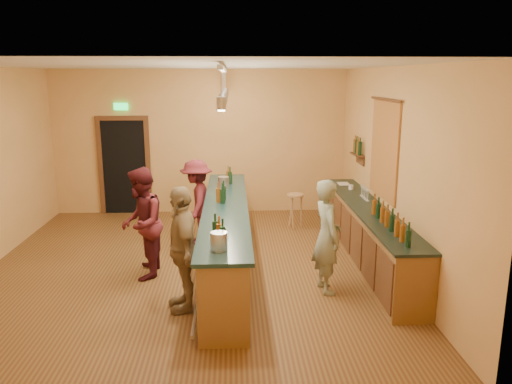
{
  "coord_description": "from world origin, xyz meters",
  "views": [
    {
      "loc": [
        0.72,
        -7.67,
        3.04
      ],
      "look_at": [
        1.1,
        0.2,
        1.21
      ],
      "focal_mm": 35.0,
      "sensor_mm": 36.0,
      "label": 1
    }
  ],
  "objects_px": {
    "customer_b": "(182,249)",
    "customer_c": "(197,202)",
    "bartender": "(327,236)",
    "back_counter": "(368,233)",
    "tasting_bar": "(226,232)",
    "bar_stool": "(295,201)",
    "customer_a": "(141,223)"
  },
  "relations": [
    {
      "from": "customer_b",
      "to": "customer_c",
      "type": "bearing_deg",
      "value": 167.36
    },
    {
      "from": "bartender",
      "to": "customer_b",
      "type": "distance_m",
      "value": 2.06
    },
    {
      "from": "back_counter",
      "to": "bartender",
      "type": "xyz_separation_m",
      "value": [
        -0.92,
        -1.14,
        0.34
      ]
    },
    {
      "from": "tasting_bar",
      "to": "customer_c",
      "type": "xyz_separation_m",
      "value": [
        -0.55,
        1.29,
        0.18
      ]
    },
    {
      "from": "back_counter",
      "to": "bartender",
      "type": "height_order",
      "value": "bartender"
    },
    {
      "from": "bartender",
      "to": "bar_stool",
      "type": "height_order",
      "value": "bartender"
    },
    {
      "from": "back_counter",
      "to": "customer_b",
      "type": "relative_size",
      "value": 2.7
    },
    {
      "from": "customer_c",
      "to": "bar_stool",
      "type": "height_order",
      "value": "customer_c"
    },
    {
      "from": "bartender",
      "to": "customer_a",
      "type": "height_order",
      "value": "customer_a"
    },
    {
      "from": "tasting_bar",
      "to": "customer_c",
      "type": "height_order",
      "value": "customer_c"
    },
    {
      "from": "customer_b",
      "to": "bartender",
      "type": "bearing_deg",
      "value": 90.8
    },
    {
      "from": "customer_a",
      "to": "bar_stool",
      "type": "bearing_deg",
      "value": 130.73
    },
    {
      "from": "customer_a",
      "to": "customer_b",
      "type": "distance_m",
      "value": 1.35
    },
    {
      "from": "bar_stool",
      "to": "tasting_bar",
      "type": "bearing_deg",
      "value": -123.0
    },
    {
      "from": "customer_c",
      "to": "customer_a",
      "type": "bearing_deg",
      "value": -22.9
    },
    {
      "from": "tasting_bar",
      "to": "back_counter",
      "type": "bearing_deg",
      "value": 4.38
    },
    {
      "from": "back_counter",
      "to": "customer_a",
      "type": "distance_m",
      "value": 3.7
    },
    {
      "from": "tasting_bar",
      "to": "customer_b",
      "type": "xyz_separation_m",
      "value": [
        -0.55,
        -1.44,
        0.24
      ]
    },
    {
      "from": "back_counter",
      "to": "customer_b",
      "type": "bearing_deg",
      "value": -150.94
    },
    {
      "from": "customer_b",
      "to": "back_counter",
      "type": "bearing_deg",
      "value": 106.42
    },
    {
      "from": "customer_a",
      "to": "customer_c",
      "type": "xyz_separation_m",
      "value": [
        0.73,
        1.59,
        -0.07
      ]
    },
    {
      "from": "customer_c",
      "to": "bar_stool",
      "type": "xyz_separation_m",
      "value": [
        1.93,
        0.85,
        -0.22
      ]
    },
    {
      "from": "bartender",
      "to": "customer_a",
      "type": "relative_size",
      "value": 0.96
    },
    {
      "from": "customer_a",
      "to": "customer_c",
      "type": "distance_m",
      "value": 1.75
    },
    {
      "from": "back_counter",
      "to": "customer_a",
      "type": "height_order",
      "value": "customer_a"
    },
    {
      "from": "bartender",
      "to": "bar_stool",
      "type": "distance_m",
      "value": 3.11
    },
    {
      "from": "tasting_bar",
      "to": "bartender",
      "type": "bearing_deg",
      "value": -33.52
    },
    {
      "from": "bartender",
      "to": "customer_c",
      "type": "relative_size",
      "value": 1.05
    },
    {
      "from": "back_counter",
      "to": "customer_b",
      "type": "height_order",
      "value": "customer_b"
    },
    {
      "from": "customer_a",
      "to": "bar_stool",
      "type": "xyz_separation_m",
      "value": [
        2.66,
        2.43,
        -0.29
      ]
    },
    {
      "from": "bar_stool",
      "to": "customer_a",
      "type": "bearing_deg",
      "value": -137.57
    },
    {
      "from": "bartender",
      "to": "customer_b",
      "type": "relative_size",
      "value": 0.98
    }
  ]
}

